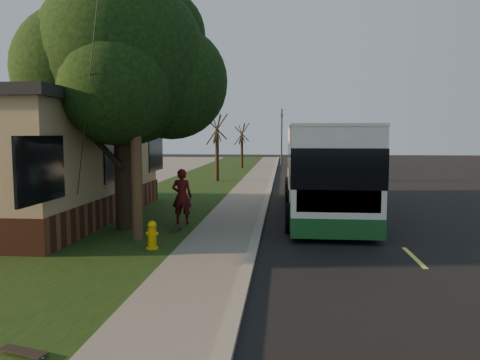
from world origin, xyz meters
The scene contains 17 objects.
ground centered at (0.00, 0.00, 0.00)m, with size 120.00×120.00×0.00m, color black.
road centered at (4.00, 10.00, 0.01)m, with size 8.00×80.00×0.01m, color black.
curb centered at (0.00, 10.00, 0.06)m, with size 0.25×80.00×0.12m, color gray.
sidewalk centered at (-1.00, 10.00, 0.04)m, with size 2.00×80.00×0.08m, color slate.
grass_verge centered at (-4.50, 10.00, 0.04)m, with size 5.00×80.00×0.07m, color black.
fire_hydrant centered at (-2.60, 0.00, 0.43)m, with size 0.32×0.32×0.74m.
utility_pole centered at (-3.31, 0.99, 4.63)m, with size 2.86×3.21×9.07m.
leafy_tree centered at (-4.17, 2.65, 5.17)m, with size 6.30×6.00×7.80m.
bare_tree_near centered at (-3.50, 18.00, 2.15)m, with size 1.38×1.21×4.31m.
bare_tree_far centered at (-3.00, 30.00, 2.00)m, with size 1.38×1.21×4.03m.
traffic_signal centered at (0.50, 34.00, 3.16)m, with size 0.18×0.22×5.50m.
transit_bus centered at (2.26, 7.18, 1.78)m, with size 2.84×12.33×3.33m.
skateboarder centered at (-2.58, 3.47, 0.99)m, with size 0.67×0.44×1.84m, color #4F0F13.
skateboard_main centered at (-2.50, 2.44, 0.12)m, with size 0.21×0.77×0.07m.
skateboard_spare centered at (-2.68, -5.92, 0.12)m, with size 0.75×0.37×0.07m.
dumpster centered at (-7.16, 8.17, 0.69)m, with size 1.81×1.66×1.29m.
distant_car centered at (2.75, 31.14, 0.73)m, with size 1.72×4.28×1.46m, color black.
Camera 1 is at (0.79, -11.63, 3.02)m, focal length 35.00 mm.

